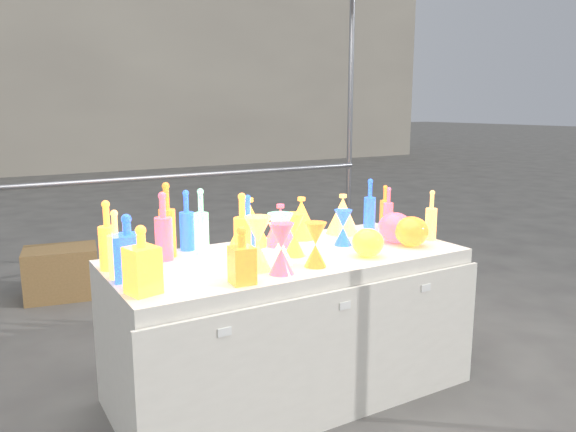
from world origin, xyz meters
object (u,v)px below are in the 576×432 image
cardboard_box_closed (61,272)px  hourglass_0 (315,245)px  bottle_0 (107,235)px  globe_0 (368,244)px  display_table (289,324)px  lampshade_0 (249,222)px  decanter_0 (142,260)px

cardboard_box_closed → hourglass_0: bearing=-62.3°
bottle_0 → globe_0: (1.17, -0.43, -0.10)m
globe_0 → display_table: bearing=144.6°
hourglass_0 → display_table: bearing=89.9°
globe_0 → lampshade_0: bearing=127.8°
cardboard_box_closed → hourglass_0: hourglass_0 is taller
display_table → lampshade_0: lampshade_0 is taller
cardboard_box_closed → hourglass_0: 2.67m
cardboard_box_closed → decanter_0: 2.54m
bottle_0 → hourglass_0: size_ratio=1.54×
bottle_0 → globe_0: bottle_0 is taller
cardboard_box_closed → globe_0: bearing=-55.6°
bottle_0 → lampshade_0: size_ratio=1.26×
bottle_0 → decanter_0: bottle_0 is taller
cardboard_box_closed → lampshade_0: lampshade_0 is taller
display_table → bottle_0: 1.03m
hourglass_0 → lampshade_0: lampshade_0 is taller
bottle_0 → lampshade_0: 0.78m
cardboard_box_closed → display_table: bearing=-60.5°
display_table → bottle_0: bearing=166.9°
display_table → decanter_0: (-0.81, -0.22, 0.52)m
decanter_0 → display_table: bearing=0.0°
cardboard_box_closed → decanter_0: size_ratio=1.94×
bottle_0 → hourglass_0: 0.96m
display_table → globe_0: bearing=-35.4°
bottle_0 → decanter_0: bearing=-84.7°
display_table → cardboard_box_closed: bearing=109.3°
display_table → lampshade_0: bearing=105.3°
decanter_0 → globe_0: decanter_0 is taller
decanter_0 → globe_0: bearing=-15.6°
display_table → cardboard_box_closed: (-0.78, 2.23, -0.18)m
cardboard_box_closed → bottle_0: size_ratio=1.68×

